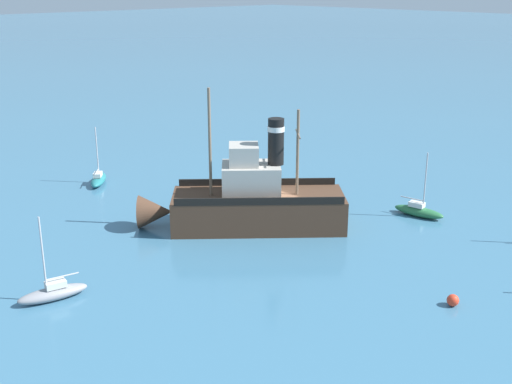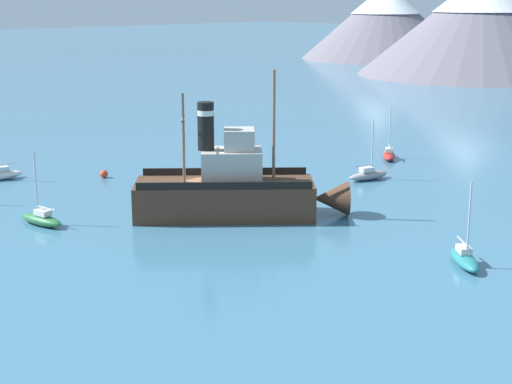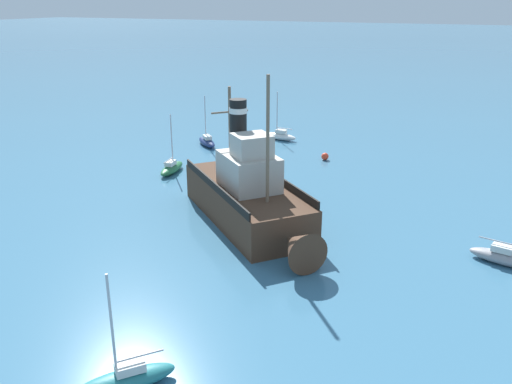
{
  "view_description": "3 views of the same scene",
  "coord_description": "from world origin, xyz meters",
  "px_view_note": "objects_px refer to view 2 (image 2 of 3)",
  "views": [
    {
      "loc": [
        -29.67,
        29.87,
        16.69
      ],
      "look_at": [
        1.04,
        0.69,
        2.63
      ],
      "focal_mm": 45.0,
      "sensor_mm": 36.0,
      "label": 1
    },
    {
      "loc": [
        39.63,
        -33.28,
        14.53
      ],
      "look_at": [
        2.82,
        1.69,
        1.83
      ],
      "focal_mm": 55.0,
      "sensor_mm": 36.0,
      "label": 2
    },
    {
      "loc": [
        30.9,
        14.85,
        13.86
      ],
      "look_at": [
        1.08,
        1.26,
        2.08
      ],
      "focal_mm": 38.0,
      "sensor_mm": 36.0,
      "label": 3
    }
  ],
  "objects_px": {
    "sailboat_red": "(389,155)",
    "old_tugboat": "(234,190)",
    "sailboat_grey": "(368,175)",
    "sailboat_white": "(0,175)",
    "mooring_buoy": "(104,174)",
    "sailboat_green": "(41,219)",
    "sailboat_teal": "(464,258)"
  },
  "relations": [
    {
      "from": "old_tugboat",
      "to": "sailboat_teal",
      "type": "distance_m",
      "value": 16.57
    },
    {
      "from": "sailboat_white",
      "to": "sailboat_green",
      "type": "distance_m",
      "value": 14.73
    },
    {
      "from": "sailboat_green",
      "to": "old_tugboat",
      "type": "bearing_deg",
      "value": 56.2
    },
    {
      "from": "sailboat_grey",
      "to": "sailboat_white",
      "type": "height_order",
      "value": "same"
    },
    {
      "from": "sailboat_red",
      "to": "sailboat_green",
      "type": "distance_m",
      "value": 33.86
    },
    {
      "from": "sailboat_white",
      "to": "sailboat_green",
      "type": "bearing_deg",
      "value": -15.74
    },
    {
      "from": "sailboat_white",
      "to": "sailboat_green",
      "type": "height_order",
      "value": "same"
    },
    {
      "from": "sailboat_grey",
      "to": "mooring_buoy",
      "type": "relative_size",
      "value": 7.46
    },
    {
      "from": "sailboat_grey",
      "to": "sailboat_white",
      "type": "xyz_separation_m",
      "value": [
        -20.68,
        -21.8,
        0.0
      ]
    },
    {
      "from": "sailboat_white",
      "to": "sailboat_teal",
      "type": "bearing_deg",
      "value": 13.6
    },
    {
      "from": "sailboat_teal",
      "to": "sailboat_green",
      "type": "xyz_separation_m",
      "value": [
        -23.38,
        -13.08,
        0.0
      ]
    },
    {
      "from": "old_tugboat",
      "to": "sailboat_red",
      "type": "height_order",
      "value": "old_tugboat"
    },
    {
      "from": "sailboat_grey",
      "to": "sailboat_green",
      "type": "height_order",
      "value": "same"
    },
    {
      "from": "sailboat_teal",
      "to": "mooring_buoy",
      "type": "bearing_deg",
      "value": -175.55
    },
    {
      "from": "sailboat_red",
      "to": "mooring_buoy",
      "type": "bearing_deg",
      "value": -116.37
    },
    {
      "from": "old_tugboat",
      "to": "sailboat_red",
      "type": "relative_size",
      "value": 2.65
    },
    {
      "from": "sailboat_teal",
      "to": "old_tugboat",
      "type": "bearing_deg",
      "value": -171.19
    },
    {
      "from": "sailboat_red",
      "to": "old_tugboat",
      "type": "bearing_deg",
      "value": -78.96
    },
    {
      "from": "sailboat_red",
      "to": "sailboat_white",
      "type": "xyz_separation_m",
      "value": [
        -16.71,
        -29.77,
        0.0
      ]
    },
    {
      "from": "sailboat_white",
      "to": "sailboat_green",
      "type": "xyz_separation_m",
      "value": [
        14.18,
        -4.0,
        0.0
      ]
    },
    {
      "from": "sailboat_grey",
      "to": "sailboat_red",
      "type": "distance_m",
      "value": 8.9
    },
    {
      "from": "old_tugboat",
      "to": "sailboat_green",
      "type": "distance_m",
      "value": 12.78
    },
    {
      "from": "sailboat_teal",
      "to": "sailboat_white",
      "type": "xyz_separation_m",
      "value": [
        -37.55,
        -9.09,
        0.0
      ]
    },
    {
      "from": "sailboat_grey",
      "to": "sailboat_red",
      "type": "relative_size",
      "value": 1.0
    },
    {
      "from": "sailboat_grey",
      "to": "sailboat_teal",
      "type": "bearing_deg",
      "value": -36.99
    },
    {
      "from": "sailboat_red",
      "to": "sailboat_white",
      "type": "height_order",
      "value": "same"
    },
    {
      "from": "sailboat_green",
      "to": "sailboat_grey",
      "type": "bearing_deg",
      "value": 75.85
    },
    {
      "from": "sailboat_grey",
      "to": "sailboat_green",
      "type": "distance_m",
      "value": 26.6
    },
    {
      "from": "sailboat_white",
      "to": "mooring_buoy",
      "type": "bearing_deg",
      "value": 51.59
    },
    {
      "from": "sailboat_red",
      "to": "sailboat_green",
      "type": "height_order",
      "value": "same"
    },
    {
      "from": "old_tugboat",
      "to": "sailboat_white",
      "type": "xyz_separation_m",
      "value": [
        -21.24,
        -6.56,
        -1.4
      ]
    },
    {
      "from": "old_tugboat",
      "to": "sailboat_grey",
      "type": "bearing_deg",
      "value": 92.11
    }
  ]
}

